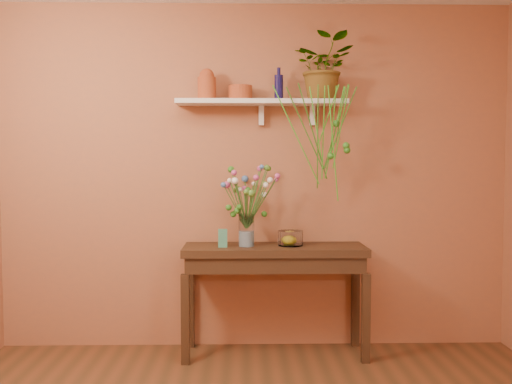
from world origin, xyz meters
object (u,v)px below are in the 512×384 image
at_px(terracotta_jug, 207,85).
at_px(spider_plant, 324,68).
at_px(bouquet, 247,190).
at_px(glass_bowl, 290,239).
at_px(blue_bottle, 279,87).
at_px(sideboard, 275,262).
at_px(glass_vase, 246,233).

bearing_deg(terracotta_jug, spider_plant, 1.40).
relative_size(bouquet, glass_bowl, 2.66).
bearing_deg(bouquet, blue_bottle, 30.22).
xyz_separation_m(sideboard, spider_plant, (0.38, 0.11, 1.47)).
xyz_separation_m(terracotta_jug, bouquet, (0.30, -0.11, -0.79)).
bearing_deg(glass_vase, sideboard, 5.94).
distance_m(blue_bottle, bouquet, 0.83).
bearing_deg(sideboard, blue_bottle, 72.84).
bearing_deg(terracotta_jug, sideboard, -9.42).
relative_size(sideboard, glass_bowl, 7.26).
height_order(spider_plant, glass_bowl, spider_plant).
bearing_deg(glass_vase, bouquet, -14.38).
distance_m(spider_plant, bouquet, 1.11).
height_order(terracotta_jug, glass_vase, terracotta_jug).
relative_size(blue_bottle, bouquet, 0.49).
xyz_separation_m(sideboard, glass_bowl, (0.12, 0.01, 0.17)).
xyz_separation_m(terracotta_jug, blue_bottle, (0.55, 0.04, -0.01)).
relative_size(sideboard, bouquet, 2.73).
distance_m(spider_plant, glass_vase, 1.39).
bearing_deg(bouquet, spider_plant, 12.32).
bearing_deg(glass_bowl, glass_vase, -174.85).
relative_size(terracotta_jug, glass_vase, 0.96).
height_order(terracotta_jug, spider_plant, spider_plant).
distance_m(glass_vase, bouquet, 0.32).
distance_m(blue_bottle, glass_vase, 1.14).
distance_m(spider_plant, glass_bowl, 1.33).
height_order(spider_plant, bouquet, spider_plant).
height_order(bouquet, glass_bowl, bouquet).
relative_size(blue_bottle, spider_plant, 0.51).
bearing_deg(sideboard, spider_plant, 15.49).
relative_size(terracotta_jug, blue_bottle, 0.94).
distance_m(sideboard, terracotta_jug, 1.43).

